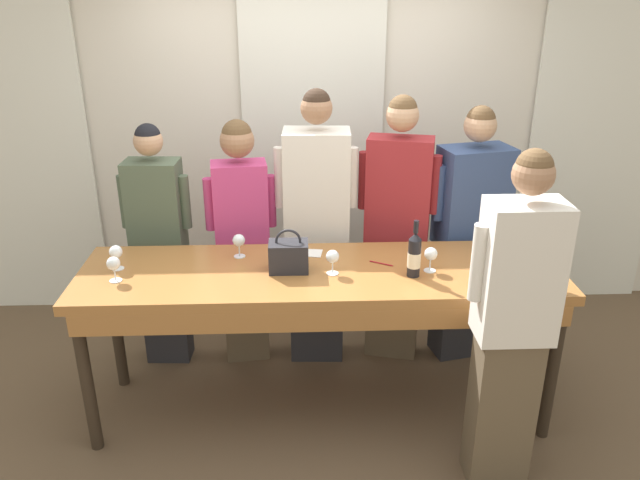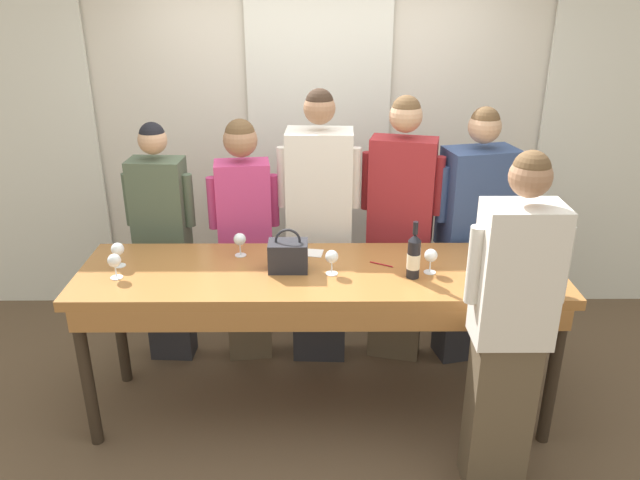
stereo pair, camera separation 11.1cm
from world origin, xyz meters
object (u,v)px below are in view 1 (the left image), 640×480
object	(u,v)px
wine_glass_front_right	(116,253)
wine_glass_front_left	(556,272)
wine_bottle	(414,255)
guest_cream_sweater	(316,230)
wine_glass_front_mid	(431,255)
guest_pink_top	(242,238)
tasting_bar	(321,286)
wine_glass_center_left	(333,257)
host_pouring	(512,325)
wine_glass_center_mid	(114,264)
handbag	(289,256)
guest_navy_coat	(469,236)
guest_olive_jacket	(159,245)
wine_glass_back_left	(481,270)
wine_glass_center_right	(239,241)
guest_striped_shirt	(397,228)

from	to	relation	value
wine_glass_front_right	wine_glass_front_left	bearing A→B (deg)	-8.33
wine_bottle	guest_cream_sweater	world-z (taller)	guest_cream_sweater
wine_glass_front_right	guest_cream_sweater	xyz separation A→B (m)	(1.15, 0.56, -0.11)
wine_bottle	guest_cream_sweater	xyz separation A→B (m)	(-0.51, 0.71, -0.13)
wine_glass_front_mid	guest_pink_top	xyz separation A→B (m)	(-1.11, 0.66, -0.15)
tasting_bar	wine_glass_center_left	world-z (taller)	wine_glass_center_left
host_pouring	wine_glass_center_mid	bearing A→B (deg)	166.04
tasting_bar	wine_glass_front_right	distance (m)	1.17
handbag	wine_glass_front_right	xyz separation A→B (m)	(-0.97, 0.06, 0.01)
guest_cream_sweater	guest_navy_coat	bearing A→B (deg)	0.00
tasting_bar	wine_glass_front_left	world-z (taller)	wine_glass_front_left
host_pouring	guest_navy_coat	bearing A→B (deg)	84.77
handbag	guest_navy_coat	world-z (taller)	guest_navy_coat
handbag	guest_navy_coat	xyz separation A→B (m)	(1.20, 0.62, -0.16)
guest_navy_coat	wine_bottle	bearing A→B (deg)	-125.58
guest_olive_jacket	handbag	bearing A→B (deg)	-35.81
host_pouring	wine_glass_back_left	bearing A→B (deg)	100.47
guest_pink_top	wine_glass_front_left	bearing A→B (deg)	-27.83
wine_glass_center_right	guest_pink_top	distance (m)	0.44
guest_olive_jacket	wine_glass_front_left	bearing A→B (deg)	-21.84
wine_glass_front_left	wine_glass_back_left	size ratio (longest dim) A/B	1.00
wine_glass_center_right	guest_navy_coat	bearing A→B (deg)	15.58
wine_glass_center_mid	guest_cream_sweater	xyz separation A→B (m)	(1.12, 0.71, -0.11)
host_pouring	handbag	bearing A→B (deg)	151.19
wine_glass_front_left	guest_navy_coat	world-z (taller)	guest_navy_coat
guest_cream_sweater	wine_glass_front_left	bearing A→B (deg)	-36.41
wine_glass_center_mid	guest_navy_coat	xyz separation A→B (m)	(2.14, 0.71, -0.17)
guest_olive_jacket	wine_bottle	bearing A→B (deg)	-24.72
guest_olive_jacket	host_pouring	world-z (taller)	host_pouring
wine_glass_front_mid	guest_cream_sweater	world-z (taller)	guest_cream_sweater
tasting_bar	guest_olive_jacket	world-z (taller)	guest_olive_jacket
wine_glass_front_mid	handbag	bearing A→B (deg)	177.28
wine_glass_front_left	wine_glass_back_left	xyz separation A→B (m)	(-0.38, 0.04, -0.00)
wine_glass_center_left	guest_navy_coat	world-z (taller)	guest_navy_coat
guest_olive_jacket	guest_pink_top	bearing A→B (deg)	0.00
guest_pink_top	guest_cream_sweater	bearing A→B (deg)	-0.00
guest_pink_top	host_pouring	world-z (taller)	host_pouring
tasting_bar	wine_glass_front_mid	distance (m)	0.65
wine_glass_center_mid	wine_glass_back_left	size ratio (longest dim) A/B	1.00
guest_navy_coat	host_pouring	xyz separation A→B (m)	(-0.11, -1.22, 0.04)
wine_glass_back_left	tasting_bar	bearing A→B (deg)	165.06
guest_navy_coat	host_pouring	size ratio (longest dim) A/B	0.97
guest_cream_sweater	guest_pink_top	bearing A→B (deg)	180.00
wine_bottle	guest_cream_sweater	size ratio (longest dim) A/B	0.18
wine_glass_center_mid	guest_pink_top	distance (m)	0.96
guest_olive_jacket	guest_cream_sweater	xyz separation A→B (m)	(1.03, -0.00, 0.08)
guest_cream_sweater	guest_striped_shirt	world-z (taller)	guest_cream_sweater
wine_glass_back_left	host_pouring	world-z (taller)	host_pouring
guest_cream_sweater	handbag	bearing A→B (deg)	-105.90
wine_bottle	guest_cream_sweater	distance (m)	0.89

